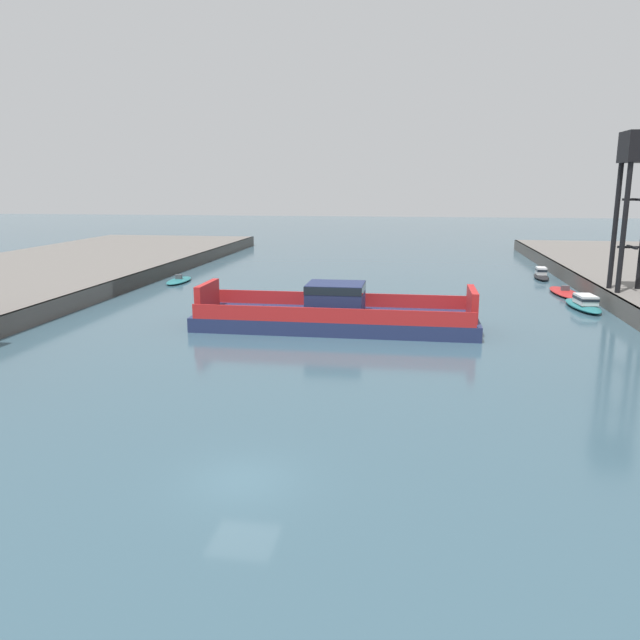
{
  "coord_description": "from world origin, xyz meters",
  "views": [
    {
      "loc": [
        6.12,
        -20.63,
        10.86
      ],
      "look_at": [
        0.0,
        19.32,
        2.0
      ],
      "focal_mm": 34.61,
      "sensor_mm": 36.0,
      "label": 1
    }
  ],
  "objects": [
    {
      "name": "moored_boat_mid_left",
      "position": [
        21.35,
        43.99,
        0.23
      ],
      "size": [
        2.74,
        7.66,
        0.94
      ],
      "color": "red",
      "rests_on": "ground"
    },
    {
      "name": "moored_boat_mid_right",
      "position": [
        -20.41,
        45.9,
        0.21
      ],
      "size": [
        2.27,
        6.03,
        0.89
      ],
      "color": "#237075",
      "rests_on": "ground"
    },
    {
      "name": "moored_boat_far_right",
      "position": [
        21.27,
        36.45,
        0.5
      ],
      "size": [
        2.76,
        7.12,
        1.35
      ],
      "color": "#237075",
      "rests_on": "ground"
    },
    {
      "name": "chain_ferry",
      "position": [
        0.23,
        25.76,
        1.07
      ],
      "size": [
        21.62,
        6.78,
        3.51
      ],
      "color": "navy",
      "rests_on": "ground"
    },
    {
      "name": "ground_plane",
      "position": [
        0.0,
        0.0,
        0.0
      ],
      "size": [
        400.0,
        400.0,
        0.0
      ],
      "primitive_type": "plane",
      "color": "#385666"
    },
    {
      "name": "moored_boat_near_right",
      "position": [
        21.13,
        55.18,
        0.48
      ],
      "size": [
        1.78,
        5.58,
        1.31
      ],
      "color": "black",
      "rests_on": "ground"
    }
  ]
}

